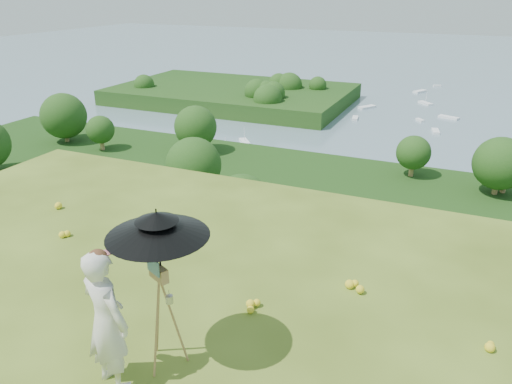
% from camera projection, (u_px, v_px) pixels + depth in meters
% --- Properties ---
extents(forest_slope, '(140.00, 56.00, 22.00)m').
position_uv_depth(forest_slope, '(390.00, 376.00, 45.64)').
color(forest_slope, '#11360E').
rests_on(forest_slope, bay_water).
extents(shoreline_tier, '(170.00, 28.00, 8.00)m').
position_uv_depth(shoreline_tier, '(428.00, 248.00, 82.16)').
color(shoreline_tier, '#676252').
rests_on(shoreline_tier, bay_water).
extents(bay_water, '(700.00, 700.00, 0.00)m').
position_uv_depth(bay_water, '(469.00, 78.00, 220.95)').
color(bay_water, slate).
rests_on(bay_water, ground).
extents(peninsula, '(90.00, 60.00, 12.00)m').
position_uv_depth(peninsula, '(232.00, 87.00, 174.91)').
color(peninsula, '#11360E').
rests_on(peninsula, bay_water).
extents(slope_trees, '(110.00, 50.00, 6.00)m').
position_uv_depth(slope_trees, '(408.00, 241.00, 40.26)').
color(slope_trees, '#174514').
rests_on(slope_trees, forest_slope).
extents(harbor_town, '(110.00, 22.00, 5.00)m').
position_uv_depth(harbor_town, '(433.00, 212.00, 79.66)').
color(harbor_town, silver).
rests_on(harbor_town, shoreline_tier).
extents(moored_boats, '(140.00, 140.00, 0.70)m').
position_uv_depth(moored_boats, '(417.00, 113.00, 158.63)').
color(moored_boats, white).
rests_on(moored_boats, bay_water).
extents(painter, '(0.69, 0.55, 1.67)m').
position_uv_depth(painter, '(106.00, 320.00, 5.22)').
color(painter, beige).
rests_on(painter, ground).
extents(field_easel, '(0.71, 0.71, 1.41)m').
position_uv_depth(field_easel, '(162.00, 312.00, 5.57)').
color(field_easel, olive).
rests_on(field_easel, ground).
extents(sun_umbrella, '(1.43, 1.43, 0.80)m').
position_uv_depth(sun_umbrella, '(159.00, 244.00, 5.26)').
color(sun_umbrella, black).
rests_on(sun_umbrella, field_easel).
extents(painter_cap, '(0.28, 0.30, 0.10)m').
position_uv_depth(painter_cap, '(97.00, 255.00, 4.92)').
color(painter_cap, '#D97784').
rests_on(painter_cap, painter).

